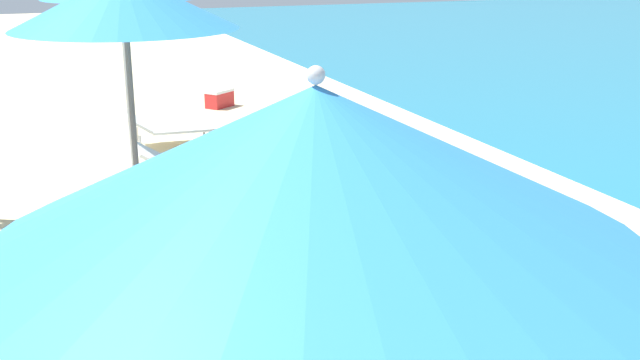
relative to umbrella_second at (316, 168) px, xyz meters
name	(u,v)px	position (x,y,z in m)	size (l,w,h in m)	color
umbrella_second	(316,168)	(0.00, 0.00, 0.00)	(2.20, 2.20, 2.66)	silver
umbrella_third	(124,1)	(-0.01, 4.48, 0.23)	(1.90, 1.90, 2.86)	#4C4C51
lounger_third_shoreside	(185,210)	(0.60, 5.56, -2.05)	(1.57, 0.94, 0.64)	white
lounger_farthest_shoreside	(169,126)	(1.15, 9.46, -2.02)	(1.37, 0.77, 0.55)	white
lounger_farthest_inland	(200,163)	(1.16, 7.32, -2.04)	(1.66, 0.79, 0.56)	white
cooler_box	(220,98)	(2.59, 12.10, -2.16)	(0.62, 0.58, 0.34)	red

